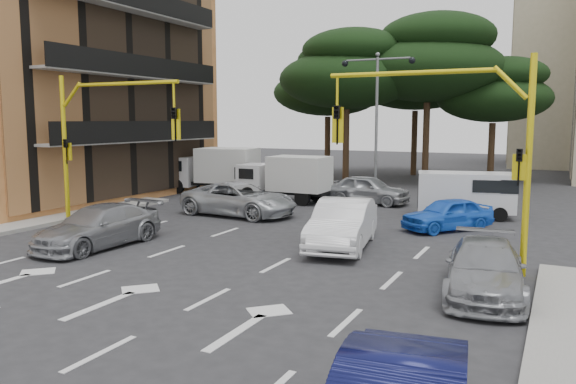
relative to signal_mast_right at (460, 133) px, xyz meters
The scene contains 20 objects.
ground 8.08m from the signal_mast_right, 163.69° to the right, with size 120.00×120.00×0.00m, color #28282B.
median_strip 16.03m from the signal_mast_right, 115.91° to the left, with size 1.40×6.00×0.15m, color gray.
apartment_orange 25.65m from the signal_mast_right, 166.36° to the left, with size 15.19×16.15×13.70m.
pine_left_near 22.98m from the signal_mast_right, 118.29° to the left, with size 9.15×9.15×10.23m.
pine_center 23.13m from the signal_mast_right, 104.66° to the left, with size 9.98×9.98×11.16m.
pine_left_far 27.79m from the signal_mast_right, 119.84° to the left, with size 8.32×8.32×9.30m.
pine_right 24.14m from the signal_mast_right, 94.17° to the left, with size 7.49×7.49×8.37m.
pine_back 28.30m from the signal_mast_right, 106.03° to the left, with size 9.15×9.15×10.23m.
signal_mast_right is the anchor object (origin of this frame).
signal_mast_left 13.61m from the signal_mast_right, behind, with size 5.79×0.37×6.00m.
street_lamp_center 15.65m from the signal_mast_right, 115.91° to the left, with size 4.16×0.36×7.77m.
car_white_hatch 5.07m from the signal_mast_right, 164.42° to the left, with size 1.70×4.87×1.61m, color white.
car_blue_compact 6.67m from the signal_mast_right, 102.68° to the left, with size 1.50×3.72×1.27m, color blue.
car_silver_wagon 12.00m from the signal_mast_right, 167.84° to the right, with size 1.95×4.79×1.39m, color gray.
car_silver_cross_a 11.86m from the signal_mast_right, 154.02° to the left, with size 2.45×5.32×1.48m, color #B0B4B9.
car_silver_cross_b 13.05m from the signal_mast_right, 119.63° to the left, with size 1.73×4.29×1.46m, color #A4A7AC.
car_silver_parked 4.04m from the signal_mast_right, 64.11° to the right, with size 1.83×4.51×1.31m, color gray.
van_white 9.53m from the signal_mast_right, 97.25° to the left, with size 1.82×4.03×2.01m, color silver, non-canonical shape.
box_truck_a 19.33m from the signal_mast_right, 145.00° to the left, with size 2.26×5.39×2.65m, color silver, non-canonical shape.
box_truck_b 14.50m from the signal_mast_right, 136.87° to the left, with size 2.05×4.88×2.40m, color silver, non-canonical shape.
Camera 1 is at (9.44, -14.30, 4.27)m, focal length 35.00 mm.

